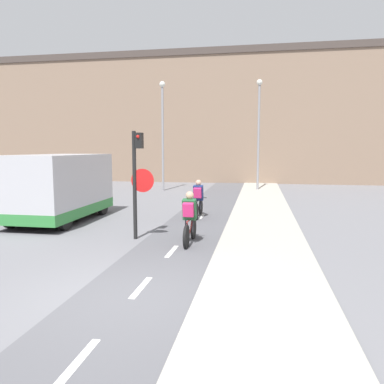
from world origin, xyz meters
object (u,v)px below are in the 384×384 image
(street_lamp_far, at_px, (163,124))
(van, at_px, (60,188))
(traffic_light_pole, at_px, (137,173))
(cyclist_far, at_px, (198,199))
(street_lamp_sidewalk, at_px, (259,123))
(cyclist_near, at_px, (190,219))

(street_lamp_far, xyz_separation_m, van, (-1.16, -10.25, -2.90))
(traffic_light_pole, distance_m, street_lamp_far, 12.84)
(traffic_light_pole, xyz_separation_m, cyclist_far, (1.18, 3.58, -1.22))
(street_lamp_far, xyz_separation_m, cyclist_far, (3.66, -8.84, -3.38))
(traffic_light_pole, distance_m, van, 4.30)
(cyclist_far, distance_m, van, 5.04)
(traffic_light_pole, relative_size, street_lamp_sidewalk, 0.45)
(cyclist_near, xyz_separation_m, cyclist_far, (-0.39, 3.89, -0.00))
(street_lamp_sidewalk, bearing_deg, street_lamp_far, -168.09)
(street_lamp_sidewalk, height_order, cyclist_near, street_lamp_sidewalk)
(street_lamp_sidewalk, xyz_separation_m, van, (-6.97, -11.48, -2.98))
(cyclist_far, bearing_deg, traffic_light_pole, -108.23)
(street_lamp_sidewalk, distance_m, cyclist_far, 10.85)
(traffic_light_pole, distance_m, street_lamp_sidewalk, 14.22)
(traffic_light_pole, xyz_separation_m, street_lamp_sidewalk, (3.33, 13.64, 2.24))
(traffic_light_pole, relative_size, van, 0.69)
(van, bearing_deg, traffic_light_pole, -30.73)
(cyclist_near, bearing_deg, traffic_light_pole, 168.66)
(traffic_light_pole, distance_m, cyclist_near, 2.01)
(street_lamp_far, height_order, cyclist_far, street_lamp_far)
(cyclist_far, xyz_separation_m, van, (-4.82, -1.42, 0.48))
(street_lamp_far, xyz_separation_m, street_lamp_sidewalk, (5.81, 1.23, 0.08))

